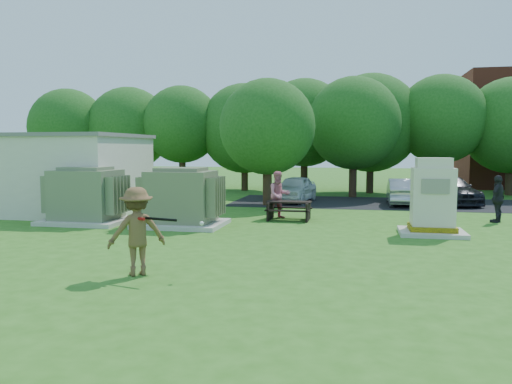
% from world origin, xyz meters
% --- Properties ---
extents(ground, '(120.00, 120.00, 0.00)m').
position_xyz_m(ground, '(0.00, 0.00, 0.00)').
color(ground, '#2D6619').
rests_on(ground, ground).
extents(service_building, '(10.00, 5.00, 3.20)m').
position_xyz_m(service_building, '(-11.00, 7.00, 1.60)').
color(service_building, beige).
rests_on(service_building, ground).
extents(service_building_roof, '(10.20, 5.20, 0.15)m').
position_xyz_m(service_building_roof, '(-11.00, 7.00, 3.27)').
color(service_building_roof, slate).
rests_on(service_building_roof, service_building).
extents(parking_strip, '(20.00, 6.00, 0.01)m').
position_xyz_m(parking_strip, '(7.00, 13.50, 0.01)').
color(parking_strip, '#232326').
rests_on(parking_strip, ground).
extents(transformer_left, '(3.00, 2.40, 2.07)m').
position_xyz_m(transformer_left, '(-6.50, 4.50, 0.97)').
color(transformer_left, beige).
rests_on(transformer_left, ground).
extents(transformer_right, '(3.00, 2.40, 2.07)m').
position_xyz_m(transformer_right, '(-2.80, 4.50, 0.97)').
color(transformer_right, beige).
rests_on(transformer_right, ground).
extents(generator_cabinet, '(2.01, 1.65, 2.45)m').
position_xyz_m(generator_cabinet, '(5.65, 4.40, 1.07)').
color(generator_cabinet, beige).
rests_on(generator_cabinet, ground).
extents(picnic_table, '(1.70, 1.27, 0.73)m').
position_xyz_m(picnic_table, '(0.73, 6.72, 0.45)').
color(picnic_table, black).
rests_on(picnic_table, ground).
extents(batter, '(1.42, 1.29, 1.92)m').
position_xyz_m(batter, '(-1.34, -2.25, 0.96)').
color(batter, brown).
rests_on(batter, ground).
extents(person_at_picnic, '(1.12, 1.04, 1.85)m').
position_xyz_m(person_at_picnic, '(0.27, 7.12, 0.93)').
color(person_at_picnic, '#D16F80').
rests_on(person_at_picnic, ground).
extents(person_walking_right, '(0.93, 1.10, 1.77)m').
position_xyz_m(person_walking_right, '(8.40, 7.64, 0.88)').
color(person_walking_right, '#232328').
rests_on(person_walking_right, ground).
extents(car_white, '(2.15, 4.15, 1.35)m').
position_xyz_m(car_white, '(0.13, 13.23, 0.67)').
color(car_white, white).
rests_on(car_white, ground).
extents(car_silver_a, '(1.38, 3.91, 1.29)m').
position_xyz_m(car_silver_a, '(5.43, 13.00, 0.64)').
color(car_silver_a, '#A3A4A8').
rests_on(car_silver_a, ground).
extents(car_dark, '(2.99, 5.08, 1.38)m').
position_xyz_m(car_dark, '(7.70, 13.97, 0.69)').
color(car_dark, black).
rests_on(car_dark, ground).
extents(batting_equipment, '(1.43, 0.41, 0.18)m').
position_xyz_m(batting_equipment, '(-0.70, -2.34, 1.24)').
color(batting_equipment, black).
rests_on(batting_equipment, ground).
extents(tree_row, '(41.30, 13.30, 7.30)m').
position_xyz_m(tree_row, '(1.75, 18.50, 4.15)').
color(tree_row, '#47301E').
rests_on(tree_row, ground).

